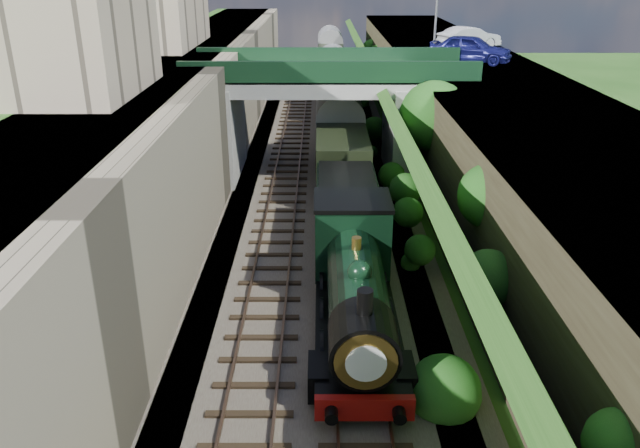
% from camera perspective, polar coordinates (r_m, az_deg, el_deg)
% --- Properties ---
extents(trackbed, '(10.00, 90.00, 0.20)m').
position_cam_1_polar(trackbed, '(34.27, -0.00, 2.46)').
color(trackbed, '#473F38').
rests_on(trackbed, ground).
extents(retaining_wall, '(1.00, 90.00, 7.00)m').
position_cam_1_polar(retaining_wall, '(33.69, -9.49, 7.85)').
color(retaining_wall, '#756B56').
rests_on(retaining_wall, ground).
extents(street_plateau_left, '(6.00, 90.00, 7.00)m').
position_cam_1_polar(street_plateau_left, '(34.43, -15.30, 7.68)').
color(street_plateau_left, '#262628').
rests_on(street_plateau_left, ground).
extents(street_plateau_right, '(8.00, 90.00, 6.25)m').
position_cam_1_polar(street_plateau_right, '(34.66, 16.03, 7.06)').
color(street_plateau_right, '#262628').
rests_on(street_plateau_right, ground).
extents(embankment_slope, '(4.71, 90.00, 6.37)m').
position_cam_1_polar(embankment_slope, '(33.06, 8.75, 6.27)').
color(embankment_slope, '#1E4714').
rests_on(embankment_slope, ground).
extents(track_left, '(2.50, 90.00, 0.20)m').
position_cam_1_polar(track_left, '(34.27, -3.35, 2.68)').
color(track_left, black).
rests_on(track_left, trackbed).
extents(track_right, '(2.50, 90.00, 0.20)m').
position_cam_1_polar(track_right, '(34.24, 2.01, 2.69)').
color(track_right, black).
rests_on(track_right, trackbed).
extents(road_bridge, '(16.00, 6.40, 7.25)m').
position_cam_1_polar(road_bridge, '(37.00, 1.48, 10.41)').
color(road_bridge, gray).
rests_on(road_bridge, ground).
extents(building_near, '(4.00, 8.00, 4.00)m').
position_cam_1_polar(building_near, '(27.96, -20.62, 15.23)').
color(building_near, gray).
rests_on(building_near, street_plateau_left).
extents(tree, '(3.60, 3.80, 6.60)m').
position_cam_1_polar(tree, '(32.85, 10.51, 9.47)').
color(tree, black).
rests_on(tree, ground).
extents(lamppost, '(0.87, 0.15, 6.00)m').
position_cam_1_polar(lamppost, '(42.29, 10.69, 19.12)').
color(lamppost, gray).
rests_on(lamppost, street_plateau_right).
extents(car_blue, '(5.37, 3.91, 1.70)m').
position_cam_1_polar(car_blue, '(40.94, 13.59, 15.31)').
color(car_blue, navy).
rests_on(car_blue, street_plateau_right).
extents(car_silver, '(4.87, 3.30, 1.52)m').
position_cam_1_polar(car_silver, '(48.16, 13.48, 16.25)').
color(car_silver, silver).
rests_on(car_silver, street_plateau_right).
extents(locomotive, '(3.10, 10.23, 3.83)m').
position_cam_1_polar(locomotive, '(21.10, 3.28, -5.90)').
color(locomotive, black).
rests_on(locomotive, trackbed).
extents(tender, '(2.70, 6.00, 3.05)m').
position_cam_1_polar(tender, '(27.88, 2.47, 0.89)').
color(tender, black).
rests_on(tender, trackbed).
extents(coach_front, '(2.90, 18.00, 3.70)m').
position_cam_1_polar(coach_front, '(39.73, 1.74, 8.27)').
color(coach_front, black).
rests_on(coach_front, trackbed).
extents(coach_middle, '(2.90, 18.00, 3.70)m').
position_cam_1_polar(coach_middle, '(58.11, 1.21, 12.93)').
color(coach_middle, black).
rests_on(coach_middle, trackbed).
extents(coach_rear, '(2.90, 18.00, 3.70)m').
position_cam_1_polar(coach_rear, '(76.70, 0.92, 15.34)').
color(coach_rear, black).
rests_on(coach_rear, trackbed).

